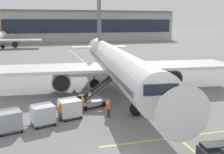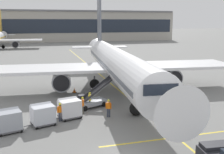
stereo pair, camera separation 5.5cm
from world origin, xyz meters
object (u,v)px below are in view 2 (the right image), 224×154
object	(u,v)px
belt_loader	(92,99)
safety_cone_engine_keepout	(74,90)
baggage_cart_second	(43,114)
parked_airplane	(116,63)
ground_crew_by_carts	(83,104)
ground_crew_marshaller	(90,99)
baggage_cart_lead	(69,108)
ground_crew_wingwalker	(109,107)
baggage_cart_third	(9,120)
ground_crew_by_loader	(60,111)

from	to	relation	value
belt_loader	safety_cone_engine_keepout	distance (m)	6.47
baggage_cart_second	parked_airplane	bearing A→B (deg)	46.51
ground_crew_by_carts	baggage_cart_second	bearing A→B (deg)	-153.41
ground_crew_by_carts	safety_cone_engine_keepout	distance (m)	8.38
baggage_cart_second	ground_crew_marshaller	distance (m)	6.05
belt_loader	baggage_cart_lead	world-z (taller)	belt_loader
ground_crew_wingwalker	safety_cone_engine_keepout	distance (m)	10.15
baggage_cart_lead	baggage_cart_third	bearing A→B (deg)	-160.06
baggage_cart_second	ground_crew_by_carts	xyz separation A→B (m)	(3.90, 1.95, -0.00)
ground_crew_by_loader	ground_crew_wingwalker	size ratio (longest dim) A/B	1.00
belt_loader	safety_cone_engine_keepout	bearing A→B (deg)	99.49
ground_crew_by_carts	safety_cone_engine_keepout	xyz separation A→B (m)	(0.31, 8.34, -0.71)
belt_loader	ground_crew_by_carts	world-z (taller)	belt_loader
baggage_cart_second	ground_crew_by_loader	xyz separation A→B (m)	(1.57, 0.50, -0.00)
belt_loader	baggage_cart_second	distance (m)	6.58
baggage_cart_second	safety_cone_engine_keepout	xyz separation A→B (m)	(4.21, 10.30, -0.71)
baggage_cart_third	ground_crew_by_carts	world-z (taller)	baggage_cart_third
ground_crew_wingwalker	ground_crew_marshaller	bearing A→B (deg)	110.88
baggage_cart_lead	ground_crew_by_carts	bearing A→B (deg)	30.39
baggage_cart_third	safety_cone_engine_keepout	size ratio (longest dim) A/B	4.71
ground_crew_wingwalker	safety_cone_engine_keepout	world-z (taller)	ground_crew_wingwalker
ground_crew_by_loader	safety_cone_engine_keepout	size ratio (longest dim) A/B	2.91
belt_loader	baggage_cart_third	xyz separation A→B (m)	(-8.03, -4.72, 0.10)
parked_airplane	ground_crew_by_carts	bearing A→B (deg)	-125.21
belt_loader	ground_crew_marshaller	bearing A→B (deg)	-130.23
ground_crew_wingwalker	safety_cone_engine_keepout	xyz separation A→B (m)	(-1.92, 9.94, -0.71)
baggage_cart_lead	ground_crew_marshaller	bearing A→B (deg)	44.60
ground_crew_by_loader	ground_crew_marshaller	size ratio (longest dim) A/B	1.00
baggage_cart_lead	ground_crew_marshaller	xyz separation A→B (m)	(2.43, 2.40, -0.00)
baggage_cart_second	baggage_cart_third	distance (m)	2.86
parked_airplane	safety_cone_engine_keepout	xyz separation A→B (m)	(-5.65, -0.09, -3.28)
baggage_cart_third	safety_cone_engine_keepout	xyz separation A→B (m)	(6.96, 11.07, -0.71)
belt_loader	parked_airplane	bearing A→B (deg)	54.59
parked_airplane	baggage_cart_third	xyz separation A→B (m)	(-12.61, -11.16, -2.57)
baggage_cart_lead	baggage_cart_second	bearing A→B (deg)	-155.70
parked_airplane	safety_cone_engine_keepout	bearing A→B (deg)	-179.09
baggage_cart_lead	ground_crew_by_carts	xyz separation A→B (m)	(1.42, 0.83, -0.00)
parked_airplane	ground_crew_wingwalker	xyz separation A→B (m)	(-3.73, -10.03, -2.57)
ground_crew_by_carts	ground_crew_marshaller	world-z (taller)	same
ground_crew_wingwalker	ground_crew_by_carts	bearing A→B (deg)	144.24
ground_crew_marshaller	baggage_cart_third	bearing A→B (deg)	-150.74
parked_airplane	baggage_cart_lead	world-z (taller)	parked_airplane
baggage_cart_third	safety_cone_engine_keepout	world-z (taller)	baggage_cart_third
baggage_cart_lead	ground_crew_wingwalker	xyz separation A→B (m)	(3.64, -0.77, -0.00)
belt_loader	ground_crew_by_loader	distance (m)	5.05
ground_crew_by_carts	ground_crew_marshaller	xyz separation A→B (m)	(1.01, 1.57, 0.00)
baggage_cart_third	ground_crew_marshaller	bearing A→B (deg)	29.26
baggage_cart_second	safety_cone_engine_keepout	distance (m)	11.14
baggage_cart_third	ground_crew_wingwalker	distance (m)	8.95
baggage_cart_third	ground_crew_by_loader	world-z (taller)	baggage_cart_third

